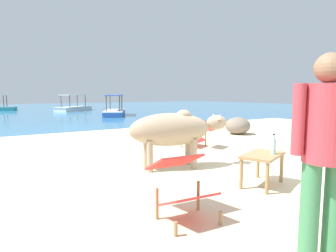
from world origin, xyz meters
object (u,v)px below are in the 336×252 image
at_px(deck_chair_far, 181,182).
at_px(cow, 173,130).
at_px(person_standing, 325,145).
at_px(boat_white, 74,107).
at_px(low_bench_table, 263,159).
at_px(boat_blue, 115,111).
at_px(bottle, 274,146).
at_px(deck_chair_near, 200,132).

bearing_deg(deck_chair_far, cow, 154.22).
xyz_separation_m(person_standing, boat_white, (3.71, 22.36, -0.70)).
relative_size(person_standing, boat_white, 0.46).
relative_size(low_bench_table, boat_white, 0.25).
relative_size(deck_chair_far, boat_white, 0.23).
xyz_separation_m(cow, boat_blue, (3.92, 12.69, -0.44)).
height_order(low_bench_table, bottle, bottle).
bearing_deg(person_standing, deck_chair_far, 47.99).
xyz_separation_m(cow, bottle, (0.68, -1.60, -0.11)).
bearing_deg(cow, deck_chair_near, 53.67).
height_order(bottle, person_standing, person_standing).
distance_m(low_bench_table, deck_chair_far, 1.62).
relative_size(cow, deck_chair_far, 2.31).
bearing_deg(low_bench_table, boat_blue, 55.54).
xyz_separation_m(cow, deck_chair_far, (-1.04, -1.75, -0.30)).
xyz_separation_m(bottle, boat_white, (2.37, 20.90, -0.33)).
bearing_deg(deck_chair_near, person_standing, 124.94).
relative_size(person_standing, boat_blue, 0.43).
bearing_deg(boat_blue, low_bench_table, -166.78).
xyz_separation_m(deck_chair_far, boat_blue, (4.96, 14.44, -0.13)).
bearing_deg(deck_chair_far, deck_chair_near, 143.53).
relative_size(deck_chair_near, boat_blue, 0.24).
distance_m(bottle, deck_chair_far, 1.74).
height_order(low_bench_table, person_standing, person_standing).
height_order(low_bench_table, boat_blue, boat_blue).
distance_m(deck_chair_far, person_standing, 1.48).
xyz_separation_m(low_bench_table, bottle, (0.11, -0.09, 0.20)).
xyz_separation_m(low_bench_table, boat_blue, (3.36, 14.20, -0.14)).
bearing_deg(boat_white, boat_blue, -124.50).
xyz_separation_m(person_standing, boat_blue, (4.58, 15.75, -0.70)).
height_order(deck_chair_near, deck_chair_far, same).
distance_m(cow, deck_chair_near, 2.12).
relative_size(low_bench_table, deck_chair_far, 1.07).
bearing_deg(bottle, boat_white, 83.52).
relative_size(cow, boat_blue, 0.49).
distance_m(low_bench_table, bottle, 0.25).
bearing_deg(cow, boat_white, 96.39).
bearing_deg(deck_chair_far, boat_blue, 165.90).
relative_size(cow, boat_white, 0.54).
xyz_separation_m(deck_chair_far, person_standing, (0.39, -1.31, 0.56)).
bearing_deg(deck_chair_near, boat_blue, -38.57).
bearing_deg(boat_blue, boat_white, 34.01).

